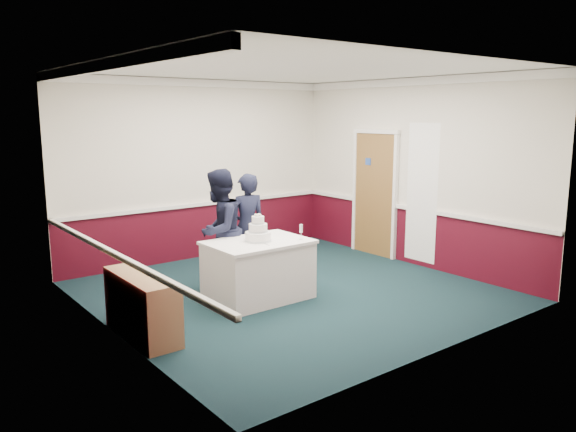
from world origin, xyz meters
TOP-DOWN VIEW (x-y plane):
  - ground at (0.00, 0.00)m, footprint 5.00×5.00m
  - room_shell at (0.08, 0.61)m, footprint 5.00×5.00m
  - sideboard at (-2.28, -0.22)m, footprint 0.41×1.20m
  - cake_table at (-0.53, 0.04)m, footprint 1.32×0.92m
  - wedding_cake at (-0.53, 0.04)m, footprint 0.35×0.35m
  - cake_knife at (-0.56, -0.16)m, footprint 0.04×0.22m
  - champagne_flute at (-0.03, -0.24)m, footprint 0.05×0.05m
  - person_man at (-0.73, 0.70)m, footprint 1.04×0.99m
  - person_woman at (-0.13, 0.91)m, footprint 0.64×0.49m

SIDE VIEW (x-z plane):
  - ground at x=0.00m, z-range 0.00..0.00m
  - sideboard at x=-2.28m, z-range 0.00..0.70m
  - cake_table at x=-0.53m, z-range 0.01..0.80m
  - person_woman at x=-0.13m, z-range 0.00..1.58m
  - cake_knife at x=-0.56m, z-range 0.79..0.79m
  - person_man at x=-0.73m, z-range 0.00..1.70m
  - wedding_cake at x=-0.53m, z-range 0.72..1.08m
  - champagne_flute at x=-0.03m, z-range 0.83..1.03m
  - room_shell at x=0.08m, z-range 0.47..3.47m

